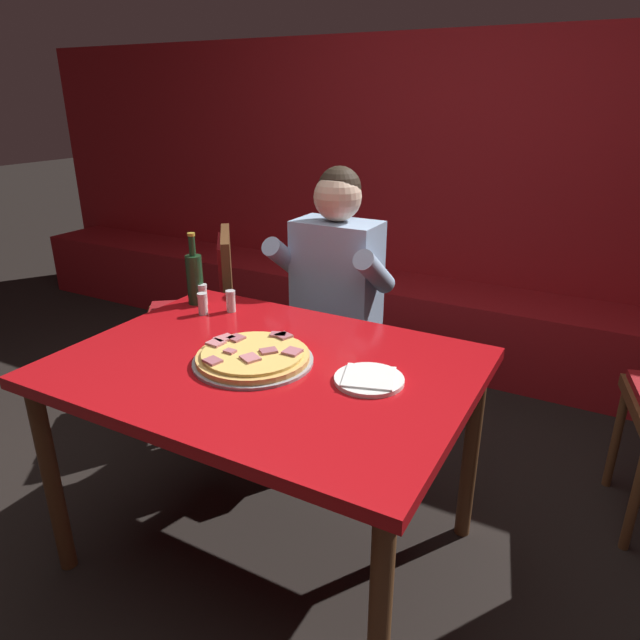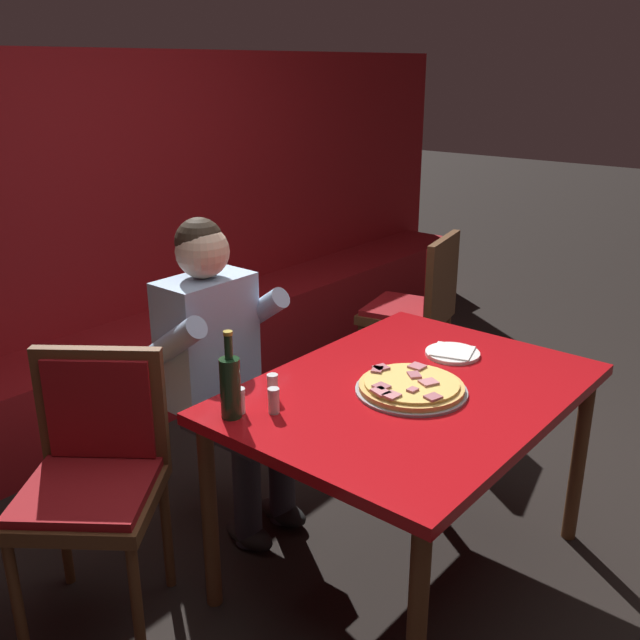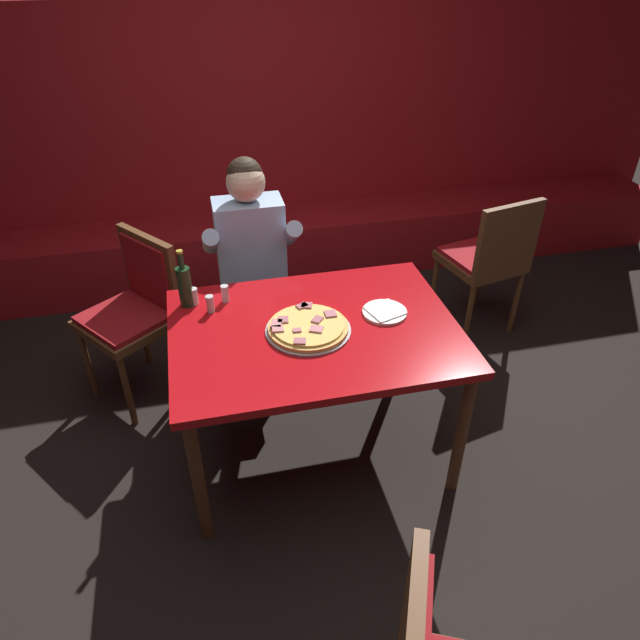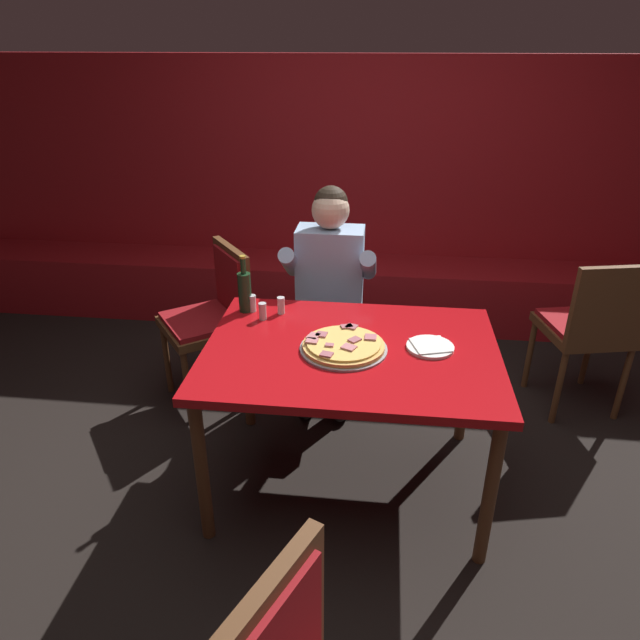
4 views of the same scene
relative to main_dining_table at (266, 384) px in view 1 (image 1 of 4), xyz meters
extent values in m
plane|color=black|center=(0.00, 0.00, -0.68)|extent=(24.00, 24.00, 0.00)
cube|color=maroon|center=(0.00, 2.18, 0.27)|extent=(6.80, 0.16, 1.90)
cube|color=maroon|center=(0.00, 1.86, -0.45)|extent=(6.46, 0.48, 0.46)
cylinder|color=brown|center=(-0.59, -0.42, -0.32)|extent=(0.06, 0.06, 0.72)
cylinder|color=brown|center=(0.59, -0.42, -0.32)|extent=(0.06, 0.06, 0.72)
cylinder|color=brown|center=(-0.59, 0.42, -0.32)|extent=(0.06, 0.06, 0.72)
cylinder|color=brown|center=(0.59, 0.42, -0.32)|extent=(0.06, 0.06, 0.72)
cube|color=#B20F14|center=(0.00, 0.00, 0.06)|extent=(1.30, 0.95, 0.04)
cylinder|color=#9E9EA3|center=(-0.03, -0.02, 0.08)|extent=(0.39, 0.39, 0.01)
cylinder|color=#DBA856|center=(-0.03, -0.02, 0.10)|extent=(0.36, 0.36, 0.02)
cylinder|color=#E5BC5B|center=(-0.03, -0.02, 0.11)|extent=(0.33, 0.33, 0.01)
cube|color=#C6757A|center=(-0.17, -0.03, 0.12)|extent=(0.06, 0.05, 0.01)
cube|color=#B76670|center=(-0.09, -0.06, 0.12)|extent=(0.04, 0.03, 0.01)
cube|color=#C6757A|center=(-0.17, 0.01, 0.12)|extent=(0.06, 0.07, 0.01)
cube|color=#A85B66|center=(-0.03, 0.13, 0.12)|extent=(0.06, 0.05, 0.01)
cube|color=#A85B66|center=(-0.01, 0.13, 0.12)|extent=(0.06, 0.06, 0.01)
cube|color=#A85B66|center=(0.01, 0.00, 0.12)|extent=(0.06, 0.07, 0.01)
cube|color=#C6757A|center=(-0.01, -0.07, 0.12)|extent=(0.07, 0.07, 0.01)
cube|color=#A85B66|center=(-0.14, 0.03, 0.12)|extent=(0.05, 0.06, 0.01)
cube|color=#A85B66|center=(-0.10, -0.14, 0.12)|extent=(0.06, 0.05, 0.01)
cube|color=#B76670|center=(0.08, 0.03, 0.12)|extent=(0.05, 0.05, 0.01)
cylinder|color=white|center=(0.35, 0.04, 0.09)|extent=(0.21, 0.21, 0.01)
cube|color=white|center=(0.35, 0.04, 0.10)|extent=(0.19, 0.19, 0.01)
cylinder|color=#19381E|center=(-0.55, 0.32, 0.18)|extent=(0.07, 0.07, 0.20)
cylinder|color=#19381E|center=(-0.55, 0.32, 0.32)|extent=(0.03, 0.03, 0.08)
cylinder|color=#B29933|center=(-0.55, 0.32, 0.36)|extent=(0.03, 0.03, 0.01)
cylinder|color=silver|center=(-0.52, 0.32, 0.11)|extent=(0.04, 0.04, 0.07)
cylinder|color=#28231E|center=(-0.52, 0.32, 0.10)|extent=(0.03, 0.03, 0.04)
cylinder|color=silver|center=(-0.52, 0.32, 0.16)|extent=(0.04, 0.04, 0.01)
cylinder|color=silver|center=(-0.37, 0.31, 0.11)|extent=(0.04, 0.04, 0.07)
cylinder|color=#B23323|center=(-0.37, 0.31, 0.10)|extent=(0.03, 0.03, 0.04)
cylinder|color=silver|center=(-0.37, 0.31, 0.16)|extent=(0.04, 0.04, 0.01)
cylinder|color=silver|center=(-0.45, 0.24, 0.11)|extent=(0.04, 0.04, 0.07)
cylinder|color=#516B33|center=(-0.45, 0.24, 0.10)|extent=(0.03, 0.03, 0.04)
cylinder|color=silver|center=(-0.45, 0.24, 0.16)|extent=(0.04, 0.04, 0.01)
ellipsoid|color=black|center=(-0.28, 0.55, -0.64)|extent=(0.11, 0.24, 0.09)
ellipsoid|color=black|center=(-0.08, 0.55, -0.64)|extent=(0.11, 0.24, 0.09)
cylinder|color=#282833|center=(-0.28, 0.55, -0.45)|extent=(0.11, 0.11, 0.43)
cylinder|color=#282833|center=(-0.08, 0.55, -0.45)|extent=(0.11, 0.11, 0.43)
cube|color=#282833|center=(-0.18, 0.65, -0.17)|extent=(0.34, 0.40, 0.12)
cube|color=#9EBCE0|center=(-0.18, 0.85, 0.10)|extent=(0.38, 0.22, 0.52)
cylinder|color=#9EBCE0|center=(-0.40, 0.77, 0.18)|extent=(0.09, 0.30, 0.25)
cylinder|color=#9EBCE0|center=(0.04, 0.77, 0.18)|extent=(0.09, 0.30, 0.25)
sphere|color=beige|center=(-0.18, 0.85, 0.46)|extent=(0.21, 0.21, 0.21)
sphere|color=#2D2319|center=(-0.18, 0.87, 0.50)|extent=(0.19, 0.19, 0.19)
cylinder|color=brown|center=(1.06, 1.00, -0.45)|extent=(0.04, 0.04, 0.46)
cylinder|color=brown|center=(1.14, 0.62, -0.45)|extent=(0.04, 0.04, 0.46)
cylinder|color=brown|center=(-1.16, 0.68, -0.45)|extent=(0.04, 0.04, 0.47)
cylinder|color=brown|center=(-0.93, 0.38, -0.45)|extent=(0.04, 0.04, 0.47)
cylinder|color=brown|center=(-0.86, 0.91, -0.45)|extent=(0.04, 0.04, 0.47)
cylinder|color=brown|center=(-0.63, 0.61, -0.45)|extent=(0.04, 0.04, 0.47)
cube|color=brown|center=(-0.90, 0.65, -0.19)|extent=(0.62, 0.62, 0.05)
cube|color=maroon|center=(-0.90, 0.65, -0.15)|extent=(0.57, 0.57, 0.03)
cube|color=brown|center=(-0.74, 0.77, 0.05)|extent=(0.30, 0.37, 0.43)
cube|color=maroon|center=(-0.76, 0.75, 0.05)|extent=(0.24, 0.30, 0.36)
camera|label=1|loc=(0.94, -1.36, 0.88)|focal=32.00mm
camera|label=2|loc=(-1.94, -1.19, 1.14)|focal=40.00mm
camera|label=3|loc=(-0.45, -2.06, 1.58)|focal=32.00mm
camera|label=4|loc=(0.12, -2.21, 1.31)|focal=32.00mm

